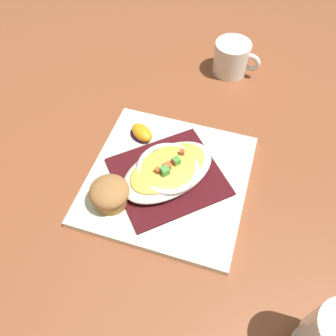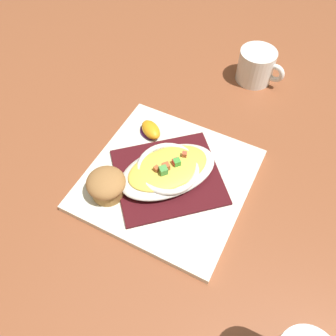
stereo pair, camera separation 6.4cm
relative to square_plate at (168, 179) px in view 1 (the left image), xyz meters
The scene contains 8 objects.
ground_plane 0.01m from the square_plate, ahead, with size 2.60×2.60×0.00m, color brown.
square_plate is the anchor object (origin of this frame).
folded_napkin 0.01m from the square_plate, ahead, with size 0.19×0.18×0.01m, color #451016.
gratin_dish 0.03m from the square_plate, 39.85° to the right, with size 0.20×0.22×0.05m.
muffin 0.12m from the square_plate, 135.05° to the right, with size 0.07×0.07×0.05m.
orange_garnish 0.12m from the square_plate, 135.19° to the left, with size 0.07×0.06×0.02m.
coffee_mug 0.37m from the square_plate, 82.36° to the left, with size 0.11×0.08×0.08m.
stemmed_glass 0.37m from the square_plate, 37.02° to the right, with size 0.07×0.07×0.13m.
Camera 1 is at (0.11, -0.36, 0.57)m, focal length 37.51 mm.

